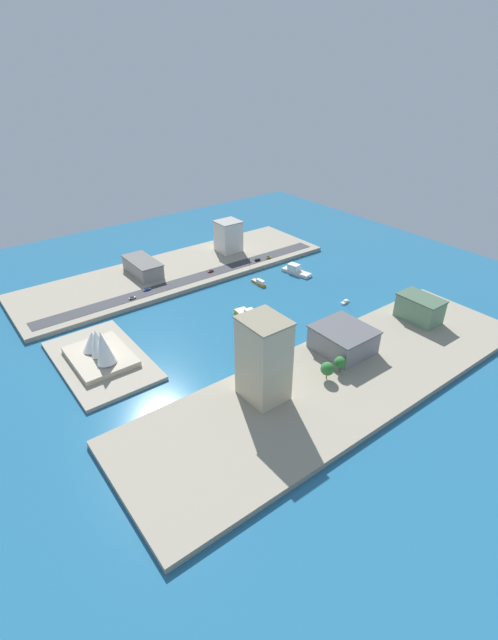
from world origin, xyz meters
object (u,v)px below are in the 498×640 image
(hotel_broad_white, at_px, (228,236))
(opera_landmark, at_px, (99,349))
(ferry_yellow_fast, at_px, (249,317))
(carpark_squat_concrete, at_px, (143,267))
(terminal_long_green, at_px, (420,308))
(suv_black, at_px, (257,260))
(warehouse_low_gray, at_px, (343,339))
(pickup_red, at_px, (211,271))
(ferry_white_commuter, at_px, (296,270))
(sailboat_small_white, at_px, (345,302))
(office_block_beige, at_px, (264,359))
(hatchback_blue, at_px, (147,289))
(sedan_silver, at_px, (132,298))
(traffic_light_waterfront, at_px, (249,261))
(taxi_yellow_cab, at_px, (268,257))
(water_taxi_orange, at_px, (259,282))

(hotel_broad_white, xyz_separation_m, opera_landmark, (-85.51, 144.79, -7.17))
(ferry_yellow_fast, distance_m, carpark_squat_concrete, 102.39)
(terminal_long_green, relative_size, suv_black, 5.41)
(warehouse_low_gray, height_order, pickup_red, warehouse_low_gray)
(ferry_white_commuter, bearing_deg, warehouse_low_gray, 151.13)
(ferry_yellow_fast, bearing_deg, sailboat_small_white, -107.80)
(office_block_beige, bearing_deg, pickup_red, -23.31)
(hatchback_blue, distance_m, sedan_silver, 14.92)
(terminal_long_green, xyz_separation_m, sedan_silver, (132.63, 129.32, -6.87))
(ferry_yellow_fast, xyz_separation_m, hatchback_blue, (71.92, 34.88, 1.22))
(ferry_yellow_fast, height_order, terminal_long_green, terminal_long_green)
(pickup_red, relative_size, suv_black, 0.95)
(ferry_white_commuter, xyz_separation_m, traffic_light_waterfront, (26.99, 24.03, 4.91))
(ferry_yellow_fast, height_order, opera_landmark, opera_landmark)
(suv_black, bearing_deg, ferry_white_commuter, -158.25)
(taxi_yellow_cab, bearing_deg, sedan_silver, 89.53)
(suv_black, xyz_separation_m, taxi_yellow_cab, (-1.40, -10.17, -0.02))
(carpark_squat_concrete, bearing_deg, taxi_yellow_cab, -110.16)
(office_block_beige, distance_m, traffic_light_waterfront, 155.77)
(ferry_yellow_fast, relative_size, suv_black, 5.54)
(opera_landmark, bearing_deg, taxi_yellow_cab, -71.98)
(warehouse_low_gray, bearing_deg, suv_black, -17.57)
(ferry_white_commuter, distance_m, opera_landmark, 164.66)
(ferry_yellow_fast, relative_size, taxi_yellow_cab, 6.30)
(carpark_squat_concrete, relative_size, traffic_light_waterfront, 5.68)
(terminal_long_green, distance_m, taxi_yellow_cab, 132.35)
(water_taxi_orange, relative_size, suv_black, 2.99)
(water_taxi_orange, xyz_separation_m, terminal_long_green, (-103.65, -43.41, 9.22))
(sailboat_small_white, distance_m, opera_landmark, 160.69)
(ferry_white_commuter, distance_m, hotel_broad_white, 67.28)
(taxi_yellow_cab, bearing_deg, sailboat_small_white, 177.51)
(opera_landmark, bearing_deg, hatchback_blue, -43.80)
(carpark_squat_concrete, distance_m, taxi_yellow_cab, 99.43)
(taxi_yellow_cab, bearing_deg, ferry_white_commuter, -175.43)
(suv_black, xyz_separation_m, traffic_light_waterfront, (-4.52, 11.46, 3.37))
(water_taxi_orange, xyz_separation_m, suv_black, (29.42, -21.65, 2.41))
(ferry_yellow_fast, relative_size, office_block_beige, 0.64)
(hotel_broad_white, relative_size, sedan_silver, 5.42)
(taxi_yellow_cab, distance_m, traffic_light_waterfront, 22.11)
(warehouse_low_gray, bearing_deg, ferry_white_commuter, -28.87)
(hotel_broad_white, relative_size, carpark_squat_concrete, 0.69)
(terminal_long_green, distance_m, suv_black, 135.00)
(office_block_beige, bearing_deg, warehouse_low_gray, -86.23)
(carpark_squat_concrete, relative_size, pickup_red, 7.97)
(water_taxi_orange, bearing_deg, traffic_light_waterfront, -22.25)
(office_block_beige, bearing_deg, taxi_yellow_cab, -40.27)
(sailboat_small_white, height_order, pickup_red, sailboat_small_white)
(hatchback_blue, xyz_separation_m, sedan_silver, (-5.85, 13.73, 0.01))
(hotel_broad_white, relative_size, pickup_red, 5.49)
(water_taxi_orange, height_order, traffic_light_waterfront, traffic_light_waterfront)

